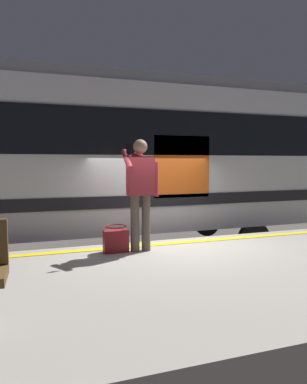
# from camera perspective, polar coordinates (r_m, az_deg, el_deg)

# --- Properties ---
(ground_plane) EXTENTS (25.15, 25.15, 0.00)m
(ground_plane) POSITION_cam_1_polar(r_m,az_deg,el_deg) (6.49, 1.85, -16.89)
(ground_plane) COLOR #4C4742
(platform) EXTENTS (14.68, 3.62, 1.03)m
(platform) POSITION_cam_1_polar(r_m,az_deg,el_deg) (4.77, 9.79, -18.70)
(platform) COLOR #9E998E
(platform) RESTS_ON ground
(safety_line) EXTENTS (14.39, 0.16, 0.01)m
(safety_line) POSITION_cam_1_polar(r_m,az_deg,el_deg) (5.91, 2.89, -8.60)
(safety_line) COLOR yellow
(safety_line) RESTS_ON platform
(track_rail_near) EXTENTS (19.08, 0.08, 0.16)m
(track_rail_near) POSITION_cam_1_polar(r_m,az_deg,el_deg) (7.96, -2.38, -12.06)
(track_rail_near) COLOR slate
(track_rail_near) RESTS_ON ground
(track_rail_far) EXTENTS (19.08, 0.08, 0.16)m
(track_rail_far) POSITION_cam_1_polar(r_m,az_deg,el_deg) (9.30, -4.84, -9.54)
(track_rail_far) COLOR slate
(track_rail_far) RESTS_ON ground
(train_carriage) EXTENTS (13.37, 3.03, 4.09)m
(train_carriage) POSITION_cam_1_polar(r_m,az_deg,el_deg) (8.04, -15.26, 6.02)
(train_carriage) COLOR silver
(train_carriage) RESTS_ON ground
(passenger) EXTENTS (0.57, 0.55, 1.74)m
(passenger) POSITION_cam_1_polar(r_m,az_deg,el_deg) (5.28, -2.22, 1.08)
(passenger) COLOR brown
(passenger) RESTS_ON platform
(handbag) EXTENTS (0.38, 0.34, 0.42)m
(handbag) POSITION_cam_1_polar(r_m,az_deg,el_deg) (5.36, -6.33, -7.97)
(handbag) COLOR maroon
(handbag) RESTS_ON platform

